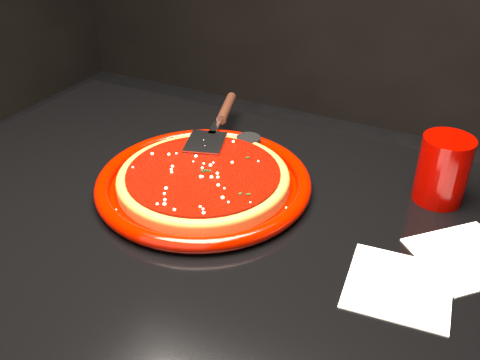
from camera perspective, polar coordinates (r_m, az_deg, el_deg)
name	(u,v)px	position (r m, az deg, el deg)	size (l,w,h in m)	color
table	(218,360)	(1.19, -2.40, -18.61)	(1.20, 0.80, 0.75)	black
plate	(204,182)	(0.99, -3.89, -0.24)	(0.40, 0.40, 0.03)	#750600
pizza_crust	(204,180)	(0.99, -3.90, -0.02)	(0.32, 0.32, 0.02)	brown
pizza_crust_rim	(203,177)	(0.98, -3.92, 0.37)	(0.32, 0.32, 0.02)	brown
pizza_sauce	(203,174)	(0.98, -3.93, 0.65)	(0.28, 0.28, 0.01)	#710700
parmesan_dusting	(203,170)	(0.97, -3.95, 1.05)	(0.27, 0.27, 0.01)	#FDF2C7
basil_flecks	(203,171)	(0.97, -3.95, 0.99)	(0.25, 0.25, 0.00)	black
pizza_server	(218,122)	(1.13, -2.37, 6.20)	(0.09, 0.31, 0.02)	silver
cup	(443,170)	(1.00, 20.83, 1.04)	(0.09, 0.09, 0.12)	#910300
napkin_a	(399,286)	(0.82, 16.56, -10.78)	(0.15, 0.15, 0.00)	silver
napkin_b	(467,257)	(0.91, 23.02, -7.54)	(0.14, 0.15, 0.00)	silver
ramekin	(249,145)	(1.10, 0.92, 3.70)	(0.05, 0.05, 0.04)	black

